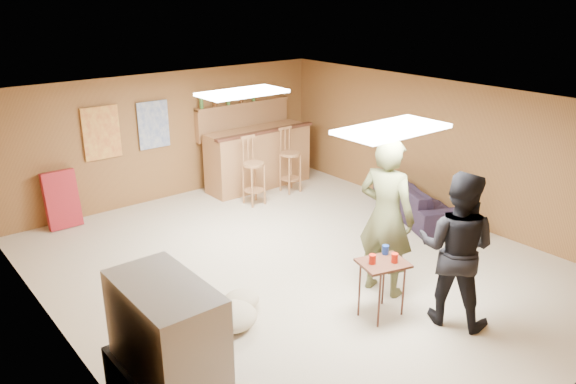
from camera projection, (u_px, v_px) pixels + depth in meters
ground at (297, 265)px, 7.57m from camera, size 7.00×7.00×0.00m
ceiling at (298, 104)px, 6.82m from camera, size 6.00×7.00×0.02m
wall_back at (169, 136)px, 9.76m from camera, size 6.00×0.02×2.20m
wall_front at (568, 300)px, 4.63m from camera, size 6.00×0.02×2.20m
wall_left at (60, 254)px, 5.43m from camera, size 0.02×7.00×2.20m
wall_right at (442, 149)px, 8.96m from camera, size 0.02×7.00×2.20m
tv_body at (166, 328)px, 4.61m from camera, size 0.60×1.10×0.80m
tv_screen at (199, 315)px, 4.79m from camera, size 0.02×0.95×0.65m
bar_counter at (258, 158)px, 10.43m from camera, size 2.00×0.60×1.10m
bar_lip at (266, 132)px, 10.06m from camera, size 2.10×0.12×0.05m
bar_shelf at (243, 104)px, 10.43m from camera, size 2.00×0.18×0.05m
bar_backing at (243, 119)px, 10.55m from camera, size 2.00×0.14×0.60m
poster_left at (101, 133)px, 8.94m from camera, size 0.60×0.03×0.85m
poster_right at (153, 125)px, 9.47m from camera, size 0.55×0.03×0.80m
folding_chair_stack at (62, 200)px, 8.66m from camera, size 0.50×0.26×0.91m
ceiling_panel_front at (392, 129)px, 5.73m from camera, size 1.20×0.60×0.04m
ceiling_panel_back at (243, 93)px, 7.71m from camera, size 1.20×0.60×0.04m
person_olive at (386, 217)px, 6.63m from camera, size 0.62×0.80×1.95m
person_black at (456, 249)px, 6.05m from camera, size 0.95×1.05×1.75m
sofa at (418, 198)px, 9.18m from camera, size 1.51×2.09×0.57m
tray_table at (381, 289)px, 6.31m from camera, size 0.61×0.54×0.68m
cup_red_near at (372, 259)px, 6.15m from camera, size 0.09×0.09×0.11m
cup_red_far at (395, 258)px, 6.17m from camera, size 0.09×0.09×0.11m
cup_blue at (385, 250)px, 6.37m from camera, size 0.10×0.10×0.11m
bar_stool_left at (254, 171)px, 9.53m from camera, size 0.46×0.46×1.19m
bar_stool_right at (290, 157)px, 10.10m from camera, size 0.50×0.50×1.32m
cushion_near_tv at (231, 316)px, 6.17m from camera, size 0.61×0.61×0.26m
cushion_mid at (242, 300)px, 6.57m from camera, size 0.46×0.46×0.19m
bottle_row at (228, 98)px, 10.16m from camera, size 1.20×0.08×0.26m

